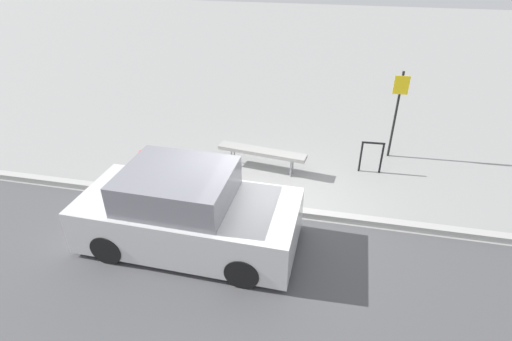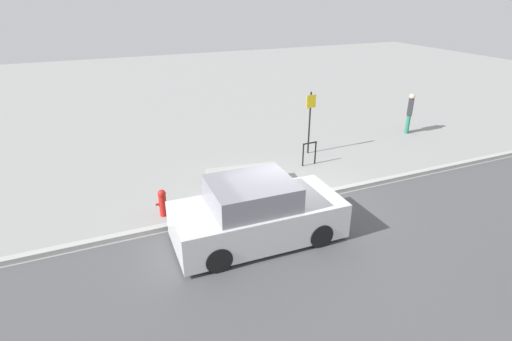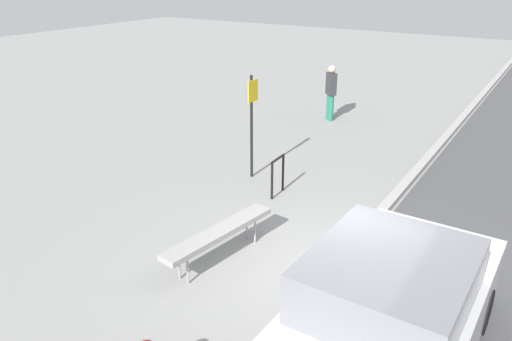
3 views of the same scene
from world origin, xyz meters
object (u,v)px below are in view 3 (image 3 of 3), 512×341
bench (219,233)px  parked_car_near (388,316)px  sign_post (252,118)px  pedestrian (331,91)px  bike_rack (278,172)px

bench → parked_car_near: bearing=-97.4°
bench → sign_post: 3.59m
pedestrian → parked_car_near: bearing=-19.4°
pedestrian → parked_car_near: (-9.03, -4.80, -0.20)m
bike_rack → pedestrian: 5.74m
bike_rack → parked_car_near: parked_car_near is taller
bench → parked_car_near: parked_car_near is taller
sign_post → bench: bearing=-156.1°
bike_rack → sign_post: size_ratio=0.36×
bench → bike_rack: (2.65, 0.45, 0.01)m
bench → pedestrian: 8.42m
bench → sign_post: (3.18, 1.41, 0.89)m
bike_rack → sign_post: bearing=61.4°
bench → pedestrian: size_ratio=1.34×
pedestrian → sign_post: bearing=-42.9°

